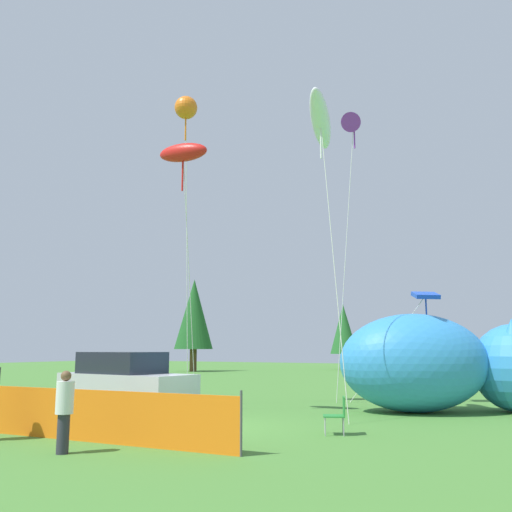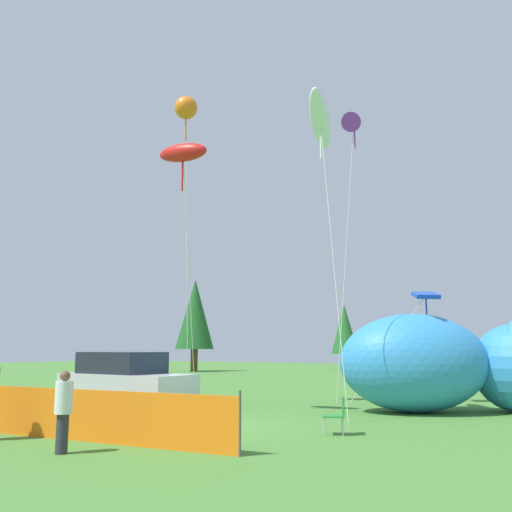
{
  "view_description": "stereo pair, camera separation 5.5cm",
  "coord_description": "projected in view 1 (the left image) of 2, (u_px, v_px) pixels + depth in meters",
  "views": [
    {
      "loc": [
        8.8,
        -12.78,
        2.07
      ],
      "look_at": [
        -0.89,
        5.04,
        5.34
      ],
      "focal_mm": 40.0,
      "sensor_mm": 36.0,
      "label": 1
    },
    {
      "loc": [
        8.85,
        -12.76,
        2.07
      ],
      "look_at": [
        -0.89,
        5.04,
        5.34
      ],
      "focal_mm": 40.0,
      "sensor_mm": 36.0,
      "label": 2
    }
  ],
  "objects": [
    {
      "name": "inflatable_cat",
      "position": [
        444.0,
        366.0,
        18.55
      ],
      "size": [
        7.24,
        5.64,
        3.17
      ],
      "rotation": [
        0.0,
        0.0,
        0.51
      ],
      "color": "#338CD8",
      "rests_on": "ground"
    },
    {
      "name": "horizon_tree_west",
      "position": [
        194.0,
        314.0,
        50.79
      ],
      "size": [
        3.41,
        3.41,
        8.15
      ],
      "color": "brown",
      "rests_on": "ground"
    },
    {
      "name": "folding_chair",
      "position": [
        338.0,
        412.0,
        13.72
      ],
      "size": [
        0.67,
        0.67,
        0.9
      ],
      "rotation": [
        0.0,
        0.0,
        -2.74
      ],
      "color": "#267F33",
      "rests_on": "ground"
    },
    {
      "name": "kite_white_ghost",
      "position": [
        321.0,
        121.0,
        18.54
      ],
      "size": [
        1.9,
        3.24,
        10.16
      ],
      "color": "silver",
      "rests_on": "ground"
    },
    {
      "name": "parked_car",
      "position": [
        125.0,
        386.0,
        16.89
      ],
      "size": [
        4.46,
        2.25,
        1.94
      ],
      "rotation": [
        0.0,
        0.0,
        -0.11
      ],
      "color": "#B7BCC1",
      "rests_on": "ground"
    },
    {
      "name": "kite_blue_box",
      "position": [
        425.0,
        297.0,
        21.84
      ],
      "size": [
        3.41,
        1.64,
        4.25
      ],
      "color": "silver",
      "rests_on": "ground"
    },
    {
      "name": "spectator_in_black_shirt",
      "position": [
        64.0,
        408.0,
        11.35
      ],
      "size": [
        0.35,
        0.35,
        1.61
      ],
      "color": "#2D2D38",
      "rests_on": "ground"
    },
    {
      "name": "ground_plane",
      "position": [
        194.0,
        428.0,
        14.91
      ],
      "size": [
        120.0,
        120.0,
        0.0
      ],
      "primitive_type": "plane",
      "color": "#477F33"
    },
    {
      "name": "safety_fence",
      "position": [
        65.0,
        414.0,
        13.05
      ],
      "size": [
        9.19,
        0.34,
        1.24
      ],
      "rotation": [
        0.0,
        0.0,
        0.03
      ],
      "color": "orange",
      "rests_on": "ground"
    },
    {
      "name": "kite_red_lizard",
      "position": [
        183.0,
        154.0,
        18.75
      ],
      "size": [
        1.89,
        2.33,
        8.82
      ],
      "color": "silver",
      "rests_on": "ground"
    },
    {
      "name": "kite_purple_delta",
      "position": [
        354.0,
        120.0,
        24.43
      ],
      "size": [
        1.03,
        2.37,
        12.47
      ],
      "color": "silver",
      "rests_on": "ground"
    },
    {
      "name": "horizon_tree_east",
      "position": [
        344.0,
        329.0,
        54.78
      ],
      "size": [
        2.61,
        2.61,
        6.22
      ],
      "color": "brown",
      "rests_on": "ground"
    },
    {
      "name": "kite_orange_flower",
      "position": [
        186.0,
        109.0,
        21.62
      ],
      "size": [
        0.87,
        0.97,
        11.51
      ],
      "color": "silver",
      "rests_on": "ground"
    }
  ]
}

